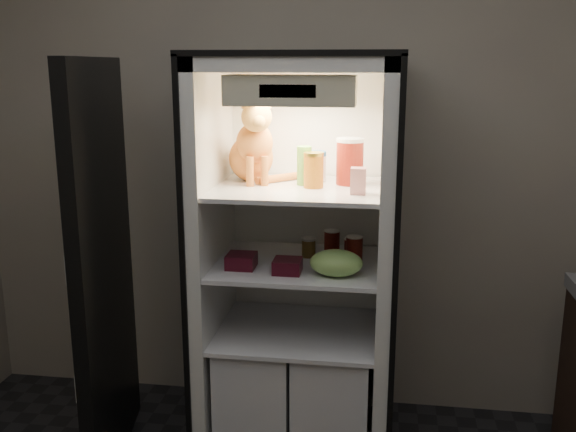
# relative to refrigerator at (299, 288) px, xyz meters

# --- Properties ---
(room_shell) EXTENTS (3.60, 3.60, 3.60)m
(room_shell) POSITION_rel_refrigerator_xyz_m (0.00, -1.38, 0.83)
(room_shell) COLOR white
(room_shell) RESTS_ON floor
(refrigerator) EXTENTS (0.90, 0.72, 1.88)m
(refrigerator) POSITION_rel_refrigerator_xyz_m (0.00, 0.00, 0.00)
(refrigerator) COLOR white
(refrigerator) RESTS_ON floor
(fridge_door) EXTENTS (0.22, 0.87, 1.85)m
(fridge_door) POSITION_rel_refrigerator_xyz_m (-0.84, -0.28, 0.12)
(fridge_door) COLOR black
(fridge_door) RESTS_ON floor
(tabby_cat) EXTENTS (0.38, 0.40, 0.41)m
(tabby_cat) POSITION_rel_refrigerator_xyz_m (-0.22, 0.04, 0.65)
(tabby_cat) COLOR orange
(tabby_cat) RESTS_ON refrigerator
(parmesan_shaker) EXTENTS (0.07, 0.07, 0.17)m
(parmesan_shaker) POSITION_rel_refrigerator_xyz_m (0.02, -0.01, 0.59)
(parmesan_shaker) COLOR green
(parmesan_shaker) RESTS_ON refrigerator
(mayo_tub) EXTENTS (0.10, 0.10, 0.14)m
(mayo_tub) POSITION_rel_refrigerator_xyz_m (0.06, 0.08, 0.57)
(mayo_tub) COLOR white
(mayo_tub) RESTS_ON refrigerator
(salsa_jar) EXTENTS (0.09, 0.09, 0.16)m
(salsa_jar) POSITION_rel_refrigerator_xyz_m (0.07, -0.07, 0.58)
(salsa_jar) COLOR #9C230E
(salsa_jar) RESTS_ON refrigerator
(pepper_jar) EXTENTS (0.12, 0.12, 0.21)m
(pepper_jar) POSITION_rel_refrigerator_xyz_m (0.22, 0.03, 0.60)
(pepper_jar) COLOR #A42E15
(pepper_jar) RESTS_ON refrigerator
(cream_carton) EXTENTS (0.06, 0.06, 0.11)m
(cream_carton) POSITION_rel_refrigerator_xyz_m (0.27, -0.18, 0.55)
(cream_carton) COLOR white
(cream_carton) RESTS_ON refrigerator
(soda_can_a) EXTENTS (0.07, 0.07, 0.13)m
(soda_can_a) POSITION_rel_refrigerator_xyz_m (0.15, 0.02, 0.22)
(soda_can_a) COLOR black
(soda_can_a) RESTS_ON refrigerator
(soda_can_b) EXTENTS (0.07, 0.07, 0.12)m
(soda_can_b) POSITION_rel_refrigerator_xyz_m (0.25, -0.07, 0.21)
(soda_can_b) COLOR black
(soda_can_b) RESTS_ON refrigerator
(soda_can_c) EXTENTS (0.08, 0.08, 0.14)m
(soda_can_c) POSITION_rel_refrigerator_xyz_m (0.26, -0.09, 0.22)
(soda_can_c) COLOR black
(soda_can_c) RESTS_ON refrigerator
(condiment_jar) EXTENTS (0.07, 0.07, 0.09)m
(condiment_jar) POSITION_rel_refrigerator_xyz_m (0.04, 0.03, 0.19)
(condiment_jar) COLOR brown
(condiment_jar) RESTS_ON refrigerator
(grape_bag) EXTENTS (0.23, 0.17, 0.11)m
(grape_bag) POSITION_rel_refrigerator_xyz_m (0.19, -0.23, 0.21)
(grape_bag) COLOR #7BB755
(grape_bag) RESTS_ON refrigerator
(berry_box_left) EXTENTS (0.13, 0.13, 0.06)m
(berry_box_left) POSITION_rel_refrigerator_xyz_m (-0.23, -0.18, 0.18)
(berry_box_left) COLOR #480C1B
(berry_box_left) RESTS_ON refrigerator
(berry_box_right) EXTENTS (0.12, 0.12, 0.06)m
(berry_box_right) POSITION_rel_refrigerator_xyz_m (-0.02, -0.22, 0.18)
(berry_box_right) COLOR #480C1B
(berry_box_right) RESTS_ON refrigerator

